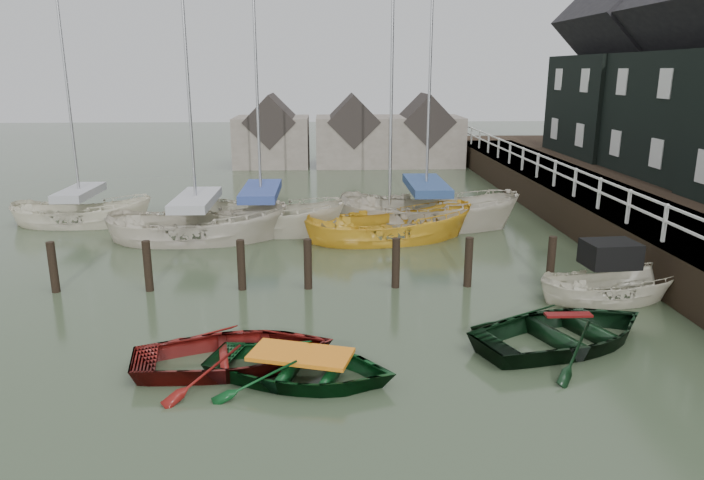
{
  "coord_description": "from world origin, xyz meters",
  "views": [
    {
      "loc": [
        -0.68,
        -13.28,
        5.8
      ],
      "look_at": [
        -0.01,
        2.87,
        1.4
      ],
      "focal_mm": 32.0,
      "sensor_mm": 36.0,
      "label": 1
    }
  ],
  "objects_px": {
    "motorboat": "(609,296)",
    "sailboat_c": "(389,239)",
    "rowboat_red": "(237,366)",
    "sailboat_d": "(425,224)",
    "rowboat_dkgreen": "(565,344)",
    "sailboat_e": "(83,223)",
    "rowboat_green": "(301,379)",
    "sailboat_b": "(262,229)",
    "sailboat_a": "(198,239)"
  },
  "relations": [
    {
      "from": "rowboat_green",
      "to": "sailboat_a",
      "type": "bearing_deg",
      "value": 37.54
    },
    {
      "from": "rowboat_red",
      "to": "rowboat_dkgreen",
      "type": "distance_m",
      "value": 7.08
    },
    {
      "from": "sailboat_e",
      "to": "rowboat_green",
      "type": "bearing_deg",
      "value": -144.46
    },
    {
      "from": "rowboat_red",
      "to": "sailboat_d",
      "type": "bearing_deg",
      "value": -36.97
    },
    {
      "from": "sailboat_c",
      "to": "sailboat_d",
      "type": "xyz_separation_m",
      "value": [
        1.59,
        1.97,
        0.05
      ]
    },
    {
      "from": "motorboat",
      "to": "sailboat_a",
      "type": "relative_size",
      "value": 0.38
    },
    {
      "from": "rowboat_red",
      "to": "sailboat_e",
      "type": "bearing_deg",
      "value": 20.67
    },
    {
      "from": "rowboat_red",
      "to": "sailboat_c",
      "type": "relative_size",
      "value": 0.36
    },
    {
      "from": "rowboat_red",
      "to": "sailboat_d",
      "type": "distance_m",
      "value": 12.86
    },
    {
      "from": "motorboat",
      "to": "sailboat_d",
      "type": "relative_size",
      "value": 0.33
    },
    {
      "from": "rowboat_green",
      "to": "motorboat",
      "type": "relative_size",
      "value": 0.96
    },
    {
      "from": "rowboat_red",
      "to": "sailboat_e",
      "type": "height_order",
      "value": "sailboat_e"
    },
    {
      "from": "rowboat_green",
      "to": "motorboat",
      "type": "xyz_separation_m",
      "value": [
        7.82,
        3.96,
        0.12
      ]
    },
    {
      "from": "motorboat",
      "to": "sailboat_c",
      "type": "bearing_deg",
      "value": 34.69
    },
    {
      "from": "rowboat_red",
      "to": "sailboat_a",
      "type": "distance_m",
      "value": 10.13
    },
    {
      "from": "sailboat_b",
      "to": "sailboat_e",
      "type": "distance_m",
      "value": 7.14
    },
    {
      "from": "sailboat_d",
      "to": "sailboat_b",
      "type": "bearing_deg",
      "value": 105.75
    },
    {
      "from": "motorboat",
      "to": "sailboat_e",
      "type": "distance_m",
      "value": 19.0
    },
    {
      "from": "motorboat",
      "to": "sailboat_a",
      "type": "distance_m",
      "value": 13.45
    },
    {
      "from": "rowboat_red",
      "to": "rowboat_dkgreen",
      "type": "height_order",
      "value": "rowboat_dkgreen"
    },
    {
      "from": "rowboat_dkgreen",
      "to": "sailboat_e",
      "type": "distance_m",
      "value": 18.66
    },
    {
      "from": "rowboat_dkgreen",
      "to": "sailboat_a",
      "type": "height_order",
      "value": "sailboat_a"
    },
    {
      "from": "sailboat_a",
      "to": "sailboat_c",
      "type": "relative_size",
      "value": 0.92
    },
    {
      "from": "rowboat_green",
      "to": "sailboat_b",
      "type": "distance_m",
      "value": 11.88
    },
    {
      "from": "sailboat_a",
      "to": "sailboat_b",
      "type": "distance_m",
      "value": 2.5
    },
    {
      "from": "motorboat",
      "to": "sailboat_b",
      "type": "relative_size",
      "value": 0.33
    },
    {
      "from": "rowboat_red",
      "to": "sailboat_e",
      "type": "relative_size",
      "value": 0.39
    },
    {
      "from": "motorboat",
      "to": "sailboat_b",
      "type": "height_order",
      "value": "sailboat_b"
    },
    {
      "from": "sailboat_c",
      "to": "sailboat_d",
      "type": "bearing_deg",
      "value": -48.03
    },
    {
      "from": "sailboat_c",
      "to": "sailboat_e",
      "type": "relative_size",
      "value": 1.09
    },
    {
      "from": "sailboat_c",
      "to": "sailboat_a",
      "type": "bearing_deg",
      "value": 79.18
    },
    {
      "from": "rowboat_green",
      "to": "sailboat_e",
      "type": "distance_m",
      "value": 15.71
    },
    {
      "from": "rowboat_dkgreen",
      "to": "sailboat_c",
      "type": "relative_size",
      "value": 0.39
    },
    {
      "from": "rowboat_red",
      "to": "sailboat_c",
      "type": "xyz_separation_m",
      "value": [
        4.05,
        9.58,
        0.02
      ]
    },
    {
      "from": "rowboat_dkgreen",
      "to": "sailboat_e",
      "type": "relative_size",
      "value": 0.42
    },
    {
      "from": "rowboat_dkgreen",
      "to": "sailboat_a",
      "type": "distance_m",
      "value": 13.27
    },
    {
      "from": "sailboat_b",
      "to": "sailboat_d",
      "type": "bearing_deg",
      "value": -66.65
    },
    {
      "from": "rowboat_green",
      "to": "sailboat_d",
      "type": "relative_size",
      "value": 0.32
    },
    {
      "from": "sailboat_a",
      "to": "sailboat_d",
      "type": "height_order",
      "value": "sailboat_d"
    },
    {
      "from": "rowboat_dkgreen",
      "to": "motorboat",
      "type": "relative_size",
      "value": 1.11
    },
    {
      "from": "rowboat_red",
      "to": "rowboat_dkgreen",
      "type": "bearing_deg",
      "value": -95.07
    },
    {
      "from": "rowboat_dkgreen",
      "to": "sailboat_c",
      "type": "height_order",
      "value": "sailboat_c"
    },
    {
      "from": "sailboat_a",
      "to": "sailboat_c",
      "type": "height_order",
      "value": "sailboat_c"
    },
    {
      "from": "rowboat_red",
      "to": "sailboat_c",
      "type": "bearing_deg",
      "value": -33.88
    },
    {
      "from": "sailboat_d",
      "to": "sailboat_e",
      "type": "height_order",
      "value": "sailboat_d"
    },
    {
      "from": "sailboat_a",
      "to": "sailboat_d",
      "type": "distance_m",
      "value": 8.48
    },
    {
      "from": "rowboat_green",
      "to": "sailboat_b",
      "type": "bearing_deg",
      "value": 25.64
    },
    {
      "from": "sailboat_e",
      "to": "sailboat_a",
      "type": "bearing_deg",
      "value": -116.33
    },
    {
      "from": "sailboat_a",
      "to": "sailboat_c",
      "type": "distance_m",
      "value": 6.71
    },
    {
      "from": "sailboat_b",
      "to": "rowboat_dkgreen",
      "type": "bearing_deg",
      "value": -124.6
    }
  ]
}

